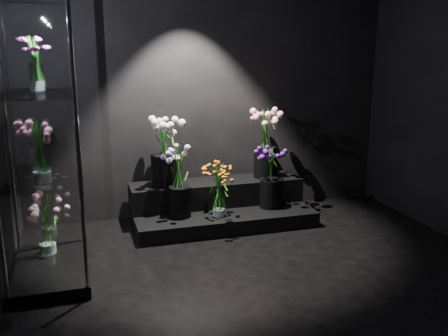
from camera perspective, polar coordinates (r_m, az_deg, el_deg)
name	(u,v)px	position (r m, az deg, el deg)	size (l,w,h in m)	color
floor	(281,289)	(3.95, 6.48, -13.63)	(4.00, 4.00, 0.00)	black
wall_back	(210,86)	(5.42, -1.56, 9.39)	(4.00, 4.00, 0.00)	black
display_riser	(220,205)	(5.31, -0.50, -4.26)	(1.85, 0.82, 0.41)	black
display_case	(40,145)	(4.04, -20.27, 2.43)	(0.59, 0.98, 2.16)	black
bouquet_orange_bells	(219,189)	(4.94, -0.60, -2.39)	(0.32, 0.32, 0.55)	white
bouquet_lilac	(179,177)	(4.91, -5.14, -1.05)	(0.42, 0.42, 0.71)	black
bouquet_purple	(271,173)	(5.21, 5.39, -0.54)	(0.39, 0.39, 0.66)	black
bouquet_cream_roses	(164,148)	(5.09, -6.90, 2.33)	(0.50, 0.50, 0.71)	black
bouquet_pink_roses	(265,139)	(5.42, 4.74, 3.34)	(0.46, 0.46, 0.75)	black
bouquet_case_pink	(40,151)	(3.83, -20.26, 1.84)	(0.33, 0.33, 0.45)	white
bouquet_case_magenta	(36,63)	(4.12, -20.74, 11.15)	(0.23, 0.23, 0.41)	white
bouquet_case_base_pink	(46,224)	(4.47, -19.68, -6.07)	(0.32, 0.32, 0.50)	white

